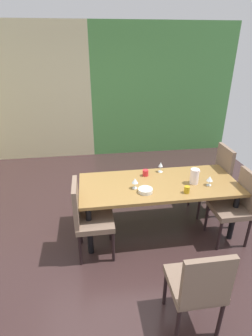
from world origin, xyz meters
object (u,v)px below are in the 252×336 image
(chair_left_near, at_px, (88,216))
(cup_west, at_px, (187,190))
(wine_glass_left, at_px, (210,179))
(pitcher_corner, at_px, (194,176))
(wine_glass_south, at_px, (161,165))
(wine_glass_near_window, at_px, (135,181))
(chair_right_far, at_px, (215,178))
(serving_bowl_right, at_px, (145,190))
(dining_table, at_px, (159,188))
(chair_head_near, at_px, (198,285))
(chair_right_near, at_px, (237,203))
(cup_east, at_px, (145,173))

(chair_left_near, distance_m, cup_west, 1.22)
(wine_glass_left, bearing_deg, pitcher_corner, 154.18)
(wine_glass_south, height_order, wine_glass_near_window, wine_glass_south)
(chair_right_far, bearing_deg, serving_bowl_right, 114.02)
(dining_table, relative_size, chair_right_far, 1.96)
(wine_glass_left, distance_m, pitcher_corner, 0.19)
(cup_west, bearing_deg, pitcher_corner, 51.42)
(chair_head_near, bearing_deg, wine_glass_south, 85.92)
(chair_right_near, distance_m, chair_head_near, 1.45)
(wine_glass_near_window, relative_size, pitcher_corner, 0.68)
(chair_head_near, xyz_separation_m, cup_east, (-0.11, 1.65, 0.24))
(chair_right_near, distance_m, wine_glass_south, 1.09)
(chair_right_far, distance_m, pitcher_corner, 0.68)
(wine_glass_south, height_order, wine_glass_left, wine_glass_south)
(wine_glass_south, bearing_deg, chair_right_near, -37.61)
(serving_bowl_right, xyz_separation_m, pitcher_corner, (0.67, 0.14, 0.08))
(wine_glass_near_window, distance_m, serving_bowl_right, 0.18)
(cup_west, bearing_deg, chair_left_near, -177.91)
(wine_glass_south, xyz_separation_m, wine_glass_near_window, (-0.43, -0.40, -0.00))
(chair_right_far, xyz_separation_m, serving_bowl_right, (-1.16, -0.52, 0.19))
(serving_bowl_right, bearing_deg, chair_head_near, -80.73)
(serving_bowl_right, height_order, cup_west, cup_west)
(dining_table, distance_m, pitcher_corner, 0.48)
(chair_left_near, relative_size, wine_glass_near_window, 7.17)
(chair_right_near, bearing_deg, cup_west, 86.22)
(chair_head_near, height_order, chair_right_far, chair_right_far)
(cup_east, bearing_deg, serving_bowl_right, -102.13)
(wine_glass_south, xyz_separation_m, cup_west, (0.17, -0.59, -0.06))
(dining_table, height_order, chair_left_near, chair_left_near)
(dining_table, relative_size, wine_glass_south, 14.09)
(chair_right_far, bearing_deg, pitcher_corner, 127.59)
(pitcher_corner, bearing_deg, serving_bowl_right, -168.43)
(wine_glass_left, distance_m, cup_east, 0.83)
(chair_left_near, distance_m, wine_glass_south, 1.25)
(cup_west, bearing_deg, chair_right_far, 41.86)
(serving_bowl_right, height_order, cup_east, cup_east)
(chair_right_near, height_order, cup_west, chair_right_near)
(chair_right_near, distance_m, pitcher_corner, 0.62)
(wine_glass_near_window, xyz_separation_m, cup_west, (0.60, -0.20, -0.06))
(wine_glass_near_window, distance_m, cup_east, 0.38)
(cup_west, bearing_deg, wine_glass_south, 105.72)
(wine_glass_left, xyz_separation_m, serving_bowl_right, (-0.84, -0.05, -0.07))
(chair_head_near, distance_m, wine_glass_south, 1.76)
(chair_left_near, xyz_separation_m, cup_east, (0.80, 0.56, 0.22))
(chair_head_near, bearing_deg, serving_bowl_right, 99.27)
(chair_right_far, distance_m, cup_east, 1.09)
(wine_glass_near_window, relative_size, cup_west, 1.58)
(wine_glass_south, bearing_deg, chair_head_near, -94.08)
(wine_glass_near_window, distance_m, cup_west, 0.63)
(chair_head_near, bearing_deg, pitcher_corner, 71.10)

